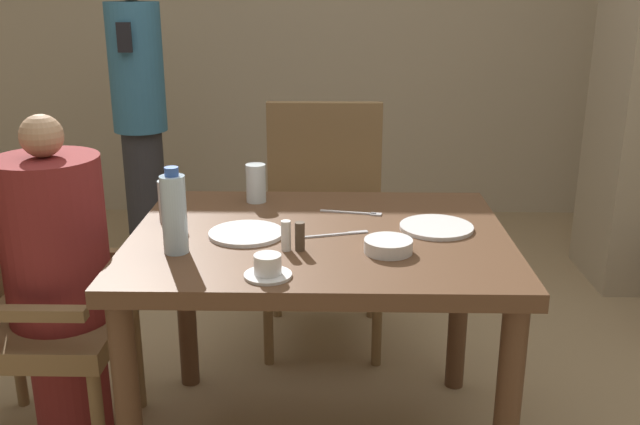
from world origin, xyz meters
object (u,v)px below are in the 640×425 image
Objects in this scene: plate_main_left at (436,227)px; glass_tall_mid at (256,183)px; chair_far_side at (324,215)px; glass_tall_near at (169,201)px; standing_host at (139,109)px; plate_main_right at (246,233)px; chair_left_side at (15,296)px; teacup_with_saucer at (268,268)px; diner_in_left_chair at (60,285)px; bowl_small at (388,246)px; water_bottle at (174,213)px.

plate_main_left is 0.65m from glass_tall_mid.
glass_tall_mid is (-0.23, -0.52, 0.29)m from chair_far_side.
chair_far_side is 7.52× the size of glass_tall_near.
standing_host reaches higher than plate_main_right.
chair_left_side reaches higher than teacup_with_saucer.
plate_main_right is (0.60, -0.03, 0.19)m from diner_in_left_chair.
standing_host reaches higher than teacup_with_saucer.
glass_tall_near is at bearing -139.53° from glass_tall_mid.
bowl_small is (0.42, -0.13, 0.01)m from plate_main_right.
bowl_small reaches higher than plate_main_left.
glass_tall_mid is at bearing 98.58° from teacup_with_saucer.
teacup_with_saucer is 0.51× the size of water_bottle.
diner_in_left_chair is at bearing -162.93° from glass_tall_near.
plate_main_right is 0.92× the size of water_bottle.
plate_main_right is 1.81× the size of teacup_with_saucer.
bowl_small is at bearing -9.01° from diner_in_left_chair.
glass_tall_near is at bearing 105.82° from water_bottle.
plate_main_left is at bearing 6.81° from plate_main_right.
standing_host is (-0.96, 0.73, 0.32)m from chair_far_side.
water_bottle is at bearing -72.29° from standing_host.
water_bottle is at bearing -74.18° from glass_tall_near.
diner_in_left_chair is 0.63m from plate_main_right.
chair_left_side is 1.19m from bowl_small.
plate_main_right is at bearing 162.37° from bowl_small.
water_bottle reaches higher than glass_tall_mid.
water_bottle is at bearing -178.92° from bowl_small.
diner_in_left_chair reaches higher than glass_tall_near.
plate_main_left is 1.00× the size of plate_main_right.
plate_main_right is at bearing 38.63° from water_bottle.
chair_far_side is at bearing 75.73° from plate_main_right.
plate_main_left is 0.62m from teacup_with_saucer.
water_bottle reaches higher than teacup_with_saucer.
diner_in_left_chair is at bearing -178.01° from plate_main_left.
chair_left_side is at bearing 157.78° from teacup_with_saucer.
plate_main_right is (0.74, -0.03, 0.23)m from chair_left_side.
teacup_with_saucer is (0.84, -0.34, 0.24)m from chair_left_side.
plate_main_right is 1.71× the size of glass_tall_near.
plate_main_left is (1.18, 0.04, 0.19)m from diner_in_left_chair.
plate_main_right is (-0.22, -0.87, 0.23)m from chair_far_side.
plate_main_right is (-0.58, -0.07, 0.00)m from plate_main_left.
standing_host is 12.77× the size of teacup_with_saucer.
chair_left_side is at bearing -167.91° from glass_tall_near.
glass_tall_mid is at bearing 154.61° from plate_main_left.
diner_in_left_chair is 8.42× the size of glass_tall_near.
bowl_small is at bearing -7.88° from chair_left_side.
plate_main_right is 0.44m from bowl_small.
standing_host is 11.65× the size of bowl_small.
water_bottle is (0.42, -0.17, 0.30)m from diner_in_left_chair.
glass_tall_mid is (0.73, -1.25, -0.04)m from standing_host.
standing_host reaches higher than bowl_small.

